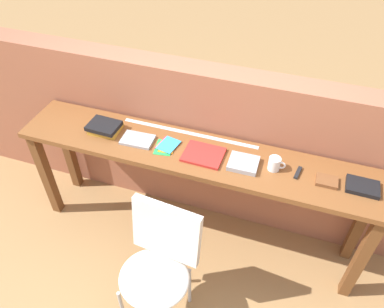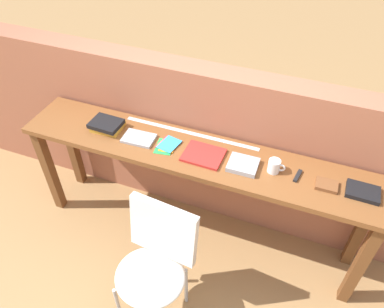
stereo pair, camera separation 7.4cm
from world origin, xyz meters
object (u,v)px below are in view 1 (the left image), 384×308
chair_white_moulded (159,262)px  book_stack_leftmost (105,127)px  book_open_centre (203,155)px  book_repair_rightmost (363,187)px  mug (275,164)px  pamphlet_pile_colourful (167,146)px  leather_journal_brown (327,181)px  magazine_cycling (138,140)px  multitool_folded (298,173)px

chair_white_moulded → book_stack_leftmost: book_stack_leftmost is taller
book_stack_leftmost → book_open_centre: (0.74, -0.02, -0.02)m
book_repair_rightmost → mug: bearing=-178.6°
pamphlet_pile_colourful → leather_journal_brown: 1.05m
magazine_cycling → pamphlet_pile_colourful: (0.21, 0.01, -0.00)m
multitool_folded → leather_journal_brown: 0.18m
pamphlet_pile_colourful → leather_journal_brown: bearing=0.0°
chair_white_moulded → book_repair_rightmost: 1.32m
chair_white_moulded → mug: bearing=50.7°
pamphlet_pile_colourful → magazine_cycling: bearing=-177.2°
pamphlet_pile_colourful → leather_journal_brown: leather_journal_brown is taller
leather_journal_brown → book_repair_rightmost: (0.21, 0.02, 0.00)m
magazine_cycling → multitool_folded: magazine_cycling is taller
pamphlet_pile_colourful → multitool_folded: bearing=1.4°
magazine_cycling → book_open_centre: (0.47, 0.00, -0.00)m
multitool_folded → book_repair_rightmost: 0.38m
magazine_cycling → leather_journal_brown: size_ratio=1.68×
multitool_folded → book_repair_rightmost: book_repair_rightmost is taller
pamphlet_pile_colourful → leather_journal_brown: (1.05, 0.00, 0.01)m
mug → multitool_folded: 0.15m
book_stack_leftmost → multitool_folded: book_stack_leftmost is taller
pamphlet_pile_colourful → book_open_centre: size_ratio=0.76×
book_stack_leftmost → mug: mug is taller
chair_white_moulded → multitool_folded: (0.69, 0.67, 0.36)m
mug → book_repair_rightmost: size_ratio=0.57×
magazine_cycling → book_open_centre: bearing=-2.3°
chair_white_moulded → mug: (0.54, 0.66, 0.40)m
book_open_centre → mug: 0.46m
multitool_folded → book_repair_rightmost: (0.38, -0.00, 0.01)m
magazine_cycling → book_repair_rightmost: 1.47m
leather_journal_brown → chair_white_moulded: bearing=-143.9°
book_stack_leftmost → multitool_folded: size_ratio=2.02×
chair_white_moulded → pamphlet_pile_colourful: 0.76m
chair_white_moulded → mug: mug is taller
book_stack_leftmost → leather_journal_brown: book_stack_leftmost is taller
chair_white_moulded → mug: size_ratio=8.10×
mug → leather_journal_brown: size_ratio=0.85×
magazine_cycling → leather_journal_brown: (1.26, 0.01, 0.00)m
magazine_cycling → book_repair_rightmost: book_repair_rightmost is taller
book_repair_rightmost → multitool_folded: bearing=-179.4°
magazine_cycling → mug: mug is taller
book_stack_leftmost → magazine_cycling: size_ratio=1.02×
pamphlet_pile_colourful → book_repair_rightmost: bearing=0.8°
book_stack_leftmost → magazine_cycling: book_stack_leftmost is taller
pamphlet_pile_colourful → book_repair_rightmost: (1.26, 0.02, 0.01)m
pamphlet_pile_colourful → book_repair_rightmost: size_ratio=1.02×
pamphlet_pile_colourful → book_repair_rightmost: book_repair_rightmost is taller
leather_journal_brown → magazine_cycling: bearing=179.9°
magazine_cycling → book_stack_leftmost: bearing=172.0°
mug → book_repair_rightmost: 0.53m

